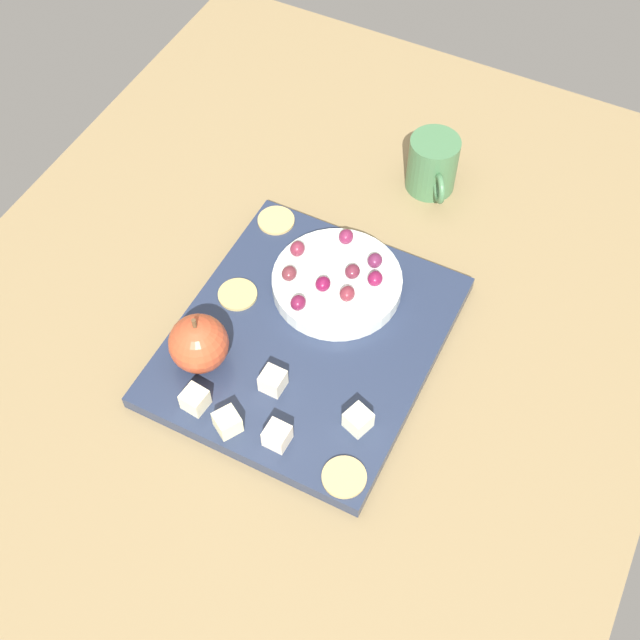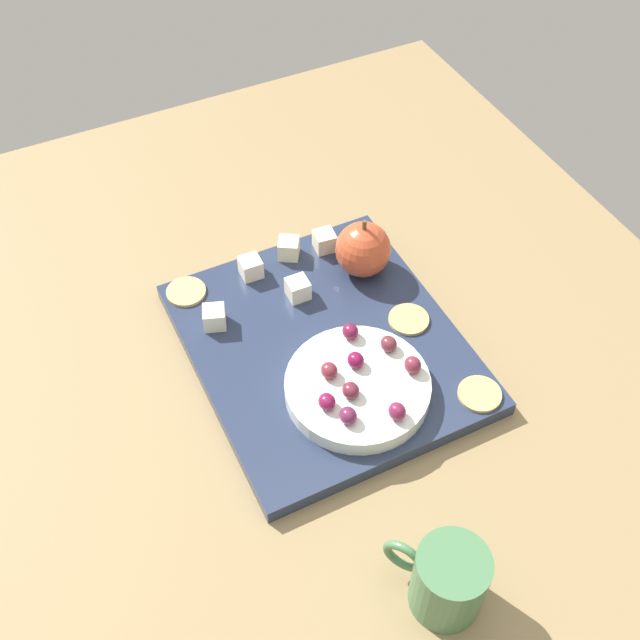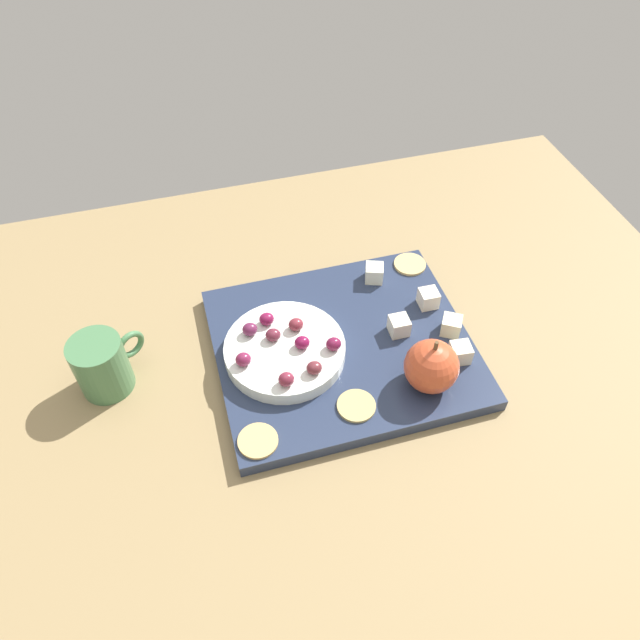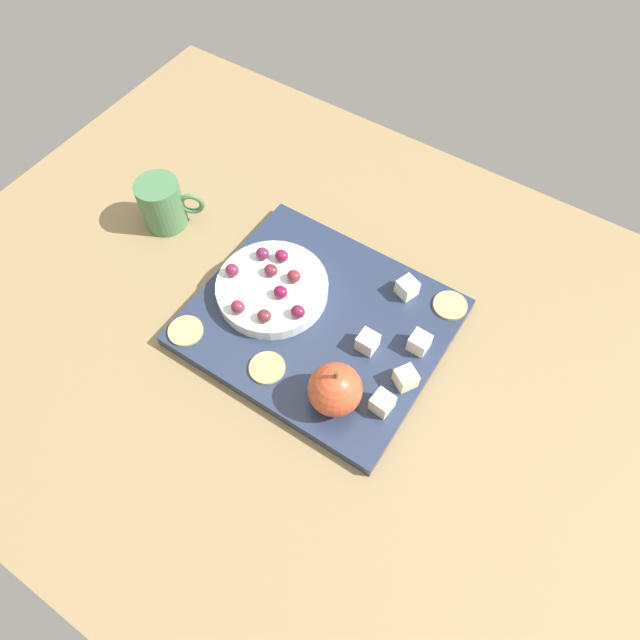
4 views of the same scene
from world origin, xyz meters
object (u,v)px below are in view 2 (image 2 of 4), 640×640
grape_6 (351,390)px  apple_whole (363,249)px  cheese_cube_3 (325,241)px  cracker_1 (186,292)px  grape_7 (329,370)px  grape_0 (356,360)px  cheese_cube_1 (251,267)px  cheese_cube_2 (287,249)px  grape_4 (348,416)px  cracker_0 (480,394)px  cracker_2 (409,319)px  serving_dish (357,387)px  grape_8 (389,344)px  grape_3 (397,411)px  cheese_cube_4 (298,289)px  grape_1 (327,402)px  cup (447,580)px  grape_5 (413,365)px  platter (325,347)px  cheese_cube_0 (214,317)px  grape_2 (351,335)px

grape_6 → apple_whole: bearing=-31.7°
cheese_cube_3 → cracker_1: cheese_cube_3 is taller
grape_7 → grape_0: bearing=-90.1°
cheese_cube_1 → cheese_cube_2: (0.99, -5.29, 0.00)cm
grape_6 → grape_7: size_ratio=1.00×
cheese_cube_1 → grape_4: 25.24cm
cracker_0 → cracker_2: size_ratio=1.00×
serving_dish → grape_8: grape_8 is taller
cracker_2 → serving_dish: bearing=122.2°
serving_dish → apple_whole: apple_whole is taller
cracker_1 → grape_3: (-27.58, -13.12, 2.67)cm
cracker_2 → grape_6: bearing=122.9°
grape_0 → grape_7: bearing=89.9°
cheese_cube_4 → grape_6: bearing=174.1°
grape_1 → grape_7: size_ratio=1.00×
grape_3 → cup: (-17.02, 4.58, -0.80)cm
cheese_cube_4 → cup: (-38.24, 3.33, 0.82)cm
cracker_0 → cup: size_ratio=0.53×
grape_0 → cup: (-24.74, 3.89, -0.72)cm
grape_5 → cracker_1: bearing=37.1°
apple_whole → cheese_cube_3: 6.28cm
grape_7 → cheese_cube_3: bearing=-25.1°
cheese_cube_3 → grape_5: grape_5 is taller
cheese_cube_2 → cracker_2: bearing=-152.6°
cheese_cube_4 → grape_7: size_ratio=1.27×
platter → grape_0: size_ratio=16.97×
cracker_2 → grape_5: grape_5 is taller
cheese_cube_2 → cracker_2: size_ratio=0.53×
cracker_0 → cracker_2: same height
cheese_cube_3 → grape_4: (-25.37, 9.92, 1.56)cm
cheese_cube_3 → grape_7: size_ratio=1.27×
cheese_cube_0 → grape_8: grape_8 is taller
cheese_cube_0 → serving_dish: bearing=-147.0°
grape_3 → grape_8: size_ratio=1.00×
apple_whole → cheese_cube_1: 13.80cm
cracker_0 → apple_whole: bearing=6.2°
cheese_cube_2 → cracker_1: cheese_cube_2 is taller
cracker_2 → grape_4: 17.04cm
cracker_0 → grape_8: (8.63, 6.56, 2.58)cm
cracker_2 → grape_8: (-3.89, 5.06, 2.58)cm
cheese_cube_3 → grape_5: 22.82cm
platter → cracker_1: 18.34cm
cheese_cube_1 → grape_4: size_ratio=1.27×
grape_1 → grape_4: same height
cheese_cube_0 → grape_3: bearing=-151.2°
cheese_cube_2 → grape_3: 28.00cm
cracker_0 → cheese_cube_3: bearing=10.1°
cheese_cube_2 → grape_3: (-27.95, 0.40, 1.62)cm
cracker_2 → cheese_cube_4: bearing=47.1°
cheese_cube_0 → grape_2: (-10.32, -12.23, 1.57)cm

